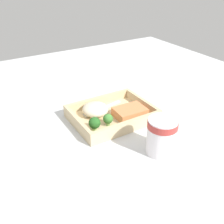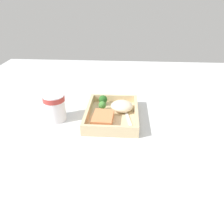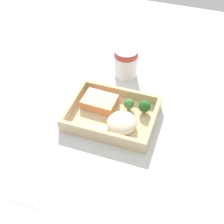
# 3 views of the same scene
# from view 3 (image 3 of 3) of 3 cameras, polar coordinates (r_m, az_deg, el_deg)

# --- Properties ---
(ground_plane) EXTENTS (1.60, 1.60, 0.02)m
(ground_plane) POSITION_cam_3_polar(r_m,az_deg,el_deg) (0.96, 0.00, -1.56)
(ground_plane) COLOR silver
(takeout_tray) EXTENTS (0.26, 0.20, 0.01)m
(takeout_tray) POSITION_cam_3_polar(r_m,az_deg,el_deg) (0.94, 0.00, -0.90)
(takeout_tray) COLOR #D1B88B
(takeout_tray) RESTS_ON ground_plane
(tray_rim) EXTENTS (0.26, 0.20, 0.03)m
(tray_rim) POSITION_cam_3_polar(r_m,az_deg,el_deg) (0.93, 0.00, 0.01)
(tray_rim) COLOR #D1B88B
(tray_rim) RESTS_ON takeout_tray
(salmon_fillet) EXTENTS (0.10, 0.08, 0.03)m
(salmon_fillet) POSITION_cam_3_polar(r_m,az_deg,el_deg) (0.96, -2.28, 1.87)
(salmon_fillet) COLOR #E58651
(salmon_fillet) RESTS_ON takeout_tray
(mashed_potatoes) EXTENTS (0.09, 0.09, 0.04)m
(mashed_potatoes) POSITION_cam_3_polar(r_m,az_deg,el_deg) (0.89, 1.83, -2.00)
(mashed_potatoes) COLOR beige
(mashed_potatoes) RESTS_ON takeout_tray
(broccoli_floret_1) EXTENTS (0.04, 0.04, 0.04)m
(broccoli_floret_1) POSITION_cam_3_polar(r_m,az_deg,el_deg) (0.94, 5.98, 0.98)
(broccoli_floret_1) COLOR #8AAC60
(broccoli_floret_1) RESTS_ON takeout_tray
(broccoli_floret_2) EXTENTS (0.03, 0.03, 0.04)m
(broccoli_floret_2) POSITION_cam_3_polar(r_m,az_deg,el_deg) (0.94, 3.11, 1.47)
(broccoli_floret_2) COLOR #799C53
(broccoli_floret_2) RESTS_ON takeout_tray
(fork) EXTENTS (0.16, 0.05, 0.00)m
(fork) POSITION_cam_3_polar(r_m,az_deg,el_deg) (0.90, -0.42, -3.18)
(fork) COLOR silver
(fork) RESTS_ON takeout_tray
(paper_cup) EXTENTS (0.08, 0.08, 0.10)m
(paper_cup) POSITION_cam_3_polar(r_m,az_deg,el_deg) (1.07, 2.56, 9.27)
(paper_cup) COLOR white
(paper_cup) RESTS_ON ground_plane
(receipt_slip) EXTENTS (0.11, 0.15, 0.00)m
(receipt_slip) POSITION_cam_3_polar(r_m,az_deg,el_deg) (0.83, -13.27, -11.98)
(receipt_slip) COLOR white
(receipt_slip) RESTS_ON ground_plane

